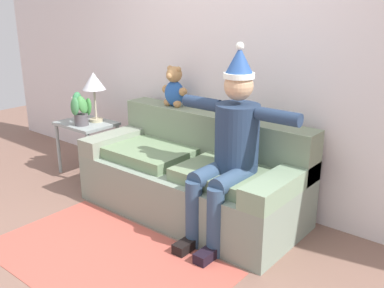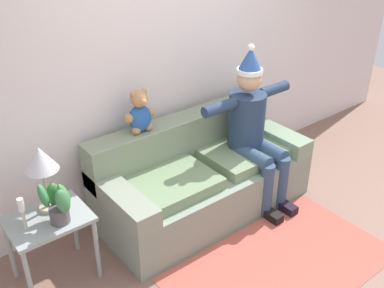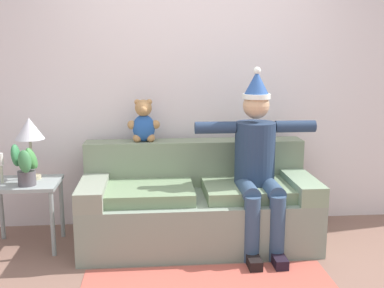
% 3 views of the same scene
% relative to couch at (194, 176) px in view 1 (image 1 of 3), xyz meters
% --- Properties ---
extents(ground_plane, '(10.00, 10.00, 0.00)m').
position_rel_couch_xyz_m(ground_plane, '(0.00, -1.03, -0.33)').
color(ground_plane, '#825F51').
extents(back_wall, '(7.00, 0.10, 2.70)m').
position_rel_couch_xyz_m(back_wall, '(0.00, 0.52, 1.02)').
color(back_wall, silver).
rests_on(back_wall, ground_plane).
extents(couch, '(1.97, 0.87, 0.84)m').
position_rel_couch_xyz_m(couch, '(0.00, 0.00, 0.00)').
color(couch, gray).
rests_on(couch, ground_plane).
extents(person_seated, '(1.02, 0.77, 1.51)m').
position_rel_couch_xyz_m(person_seated, '(0.48, -0.17, 0.43)').
color(person_seated, navy).
rests_on(person_seated, ground_plane).
extents(teddy_bear, '(0.29, 0.17, 0.38)m').
position_rel_couch_xyz_m(teddy_bear, '(-0.46, 0.26, 0.68)').
color(teddy_bear, '#2654A5').
rests_on(teddy_bear, couch).
extents(side_table, '(0.58, 0.46, 0.57)m').
position_rel_couch_xyz_m(side_table, '(-1.45, -0.02, 0.15)').
color(side_table, '#929D9D').
rests_on(side_table, ground_plane).
extents(table_lamp, '(0.24, 0.24, 0.52)m').
position_rel_couch_xyz_m(table_lamp, '(-1.40, 0.07, 0.65)').
color(table_lamp, '#BAB08A').
rests_on(table_lamp, side_table).
extents(potted_plant, '(0.25, 0.26, 0.35)m').
position_rel_couch_xyz_m(potted_plant, '(-1.40, -0.12, 0.40)').
color(potted_plant, '#544E54').
rests_on(potted_plant, side_table).
extents(candle_tall, '(0.04, 0.04, 0.25)m').
position_rel_couch_xyz_m(candle_tall, '(-1.62, -0.04, 0.40)').
color(candle_tall, beige).
rests_on(candle_tall, side_table).
extents(area_rug, '(1.81, 1.04, 0.01)m').
position_rel_couch_xyz_m(area_rug, '(0.00, -1.04, -0.33)').
color(area_rug, '#BA5547').
rests_on(area_rug, ground_plane).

